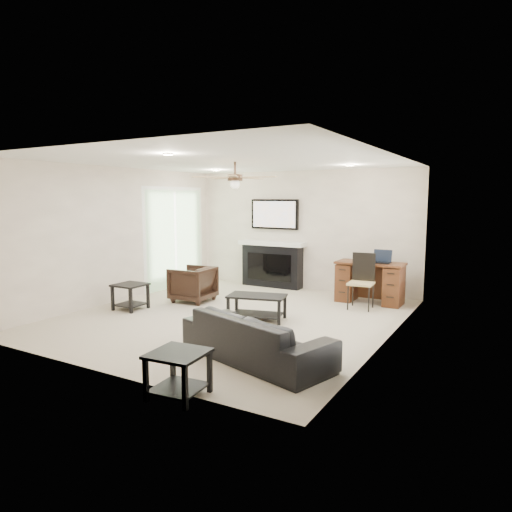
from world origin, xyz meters
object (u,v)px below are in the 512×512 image
object	(u,v)px
desk	(370,282)
sofa	(256,337)
fireplace_unit	(272,243)
armchair	(193,284)
coffee_table	(257,307)

from	to	relation	value
desk	sofa	bearing A→B (deg)	-94.89
fireplace_unit	desk	xyz separation A→B (m)	(2.30, -0.47, -0.57)
armchair	fireplace_unit	distance (m)	2.18
fireplace_unit	desk	size ratio (longest dim) A/B	1.57
desk	coffee_table	bearing A→B (deg)	-120.28
sofa	desk	xyz separation A→B (m)	(0.31, 3.68, 0.09)
sofa	fireplace_unit	distance (m)	4.64
sofa	desk	bearing A→B (deg)	-78.20
armchair	coffee_table	bearing A→B (deg)	67.80
armchair	coffee_table	xyz separation A→B (m)	(1.70, -0.55, -0.13)
coffee_table	desk	world-z (taller)	desk
armchair	coffee_table	distance (m)	1.79
armchair	desk	size ratio (longest dim) A/B	0.59
sofa	coffee_table	size ratio (longest dim) A/B	2.17
sofa	armchair	bearing A→B (deg)	-22.89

